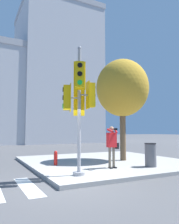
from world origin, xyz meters
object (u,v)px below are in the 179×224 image
trash_bin (151,155)px  street_tree (122,88)px  traffic_signal_pole (79,100)px  fire_hydrant (56,158)px  person_photographer (112,143)px

trash_bin → street_tree: bearing=85.5°
street_tree → trash_bin: (-0.18, -2.29, -3.39)m
traffic_signal_pole → street_tree: 4.68m
traffic_signal_pole → street_tree: bearing=33.8°
street_tree → fire_hydrant: street_tree is taller
street_tree → fire_hydrant: size_ratio=8.40×
person_photographer → trash_bin: bearing=-16.0°
traffic_signal_pole → trash_bin: bearing=3.7°
person_photographer → fire_hydrant: size_ratio=2.69×
street_tree → trash_bin: bearing=-94.5°
street_tree → fire_hydrant: bearing=179.7°
fire_hydrant → trash_bin: 4.27m
person_photographer → street_tree: 3.86m
traffic_signal_pole → street_tree: size_ratio=0.85×
traffic_signal_pole → street_tree: (3.76, 2.52, 1.20)m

